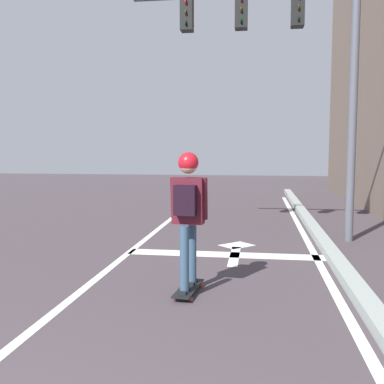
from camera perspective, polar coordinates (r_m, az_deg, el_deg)
The scene contains 9 objects.
lane_line_center at distance 7.33m, azimuth -9.33°, elevation -8.64°, with size 0.12×20.00×0.01m, color silver.
lane_line_curbside at distance 7.07m, azimuth 16.28°, elevation -9.33°, with size 0.12×20.00×0.01m, color silver.
stop_bar at distance 7.66m, azimuth 4.24°, elevation -7.97°, with size 3.31×0.40×0.01m, color silver.
lane_arrow_stem at distance 7.58m, azimuth 5.46°, elevation -8.13°, with size 0.16×1.40×0.01m, color silver.
lane_arrow_head at distance 8.41m, azimuth 5.75°, elevation -6.77°, with size 0.56×0.44×0.01m, color silver.
curb_strip at distance 7.09m, azimuth 18.32°, elevation -8.78°, with size 0.24×24.00×0.14m, color #949E97.
skateboard at distance 5.66m, azimuth -0.46°, elevation -12.22°, with size 0.30×0.82×0.07m.
skater at distance 5.41m, azimuth -0.51°, elevation -1.36°, with size 0.46×0.62×1.68m.
traffic_signal_mast at distance 9.15m, azimuth 11.90°, elevation 17.61°, with size 4.34×0.34×5.04m.
Camera 1 is at (1.94, -0.77, 1.78)m, focal length 41.72 mm.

